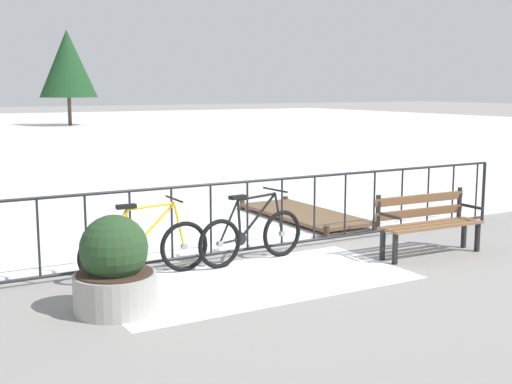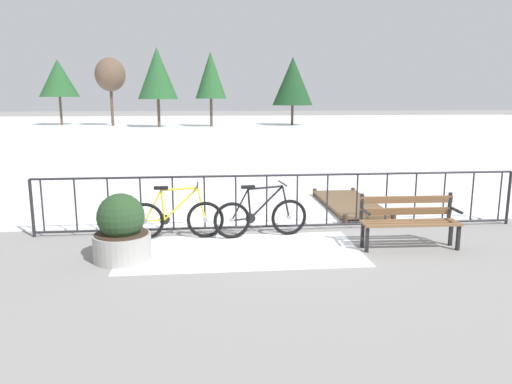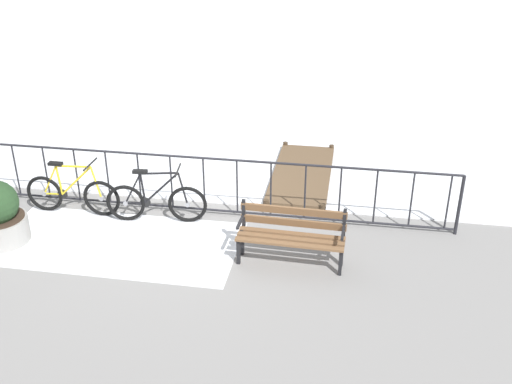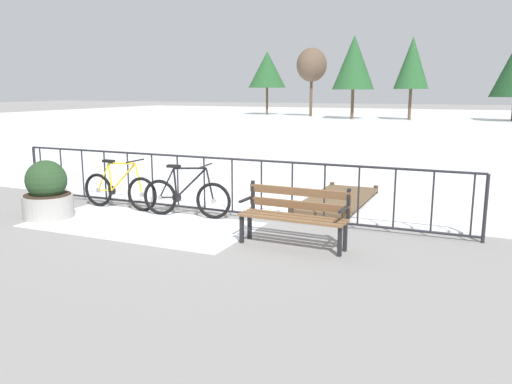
{
  "view_description": "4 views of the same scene",
  "coord_description": "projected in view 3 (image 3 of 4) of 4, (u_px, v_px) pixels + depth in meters",
  "views": [
    {
      "loc": [
        -4.86,
        -8.13,
        2.35
      ],
      "look_at": [
        -0.41,
        -0.45,
        0.97
      ],
      "focal_mm": 47.21,
      "sensor_mm": 36.0,
      "label": 1
    },
    {
      "loc": [
        -1.38,
        -8.81,
        2.47
      ],
      "look_at": [
        -0.55,
        -0.58,
        0.86
      ],
      "focal_mm": 34.19,
      "sensor_mm": 36.0,
      "label": 2
    },
    {
      "loc": [
        2.72,
        -9.03,
        5.05
      ],
      "look_at": [
        1.3,
        -0.68,
        0.84
      ],
      "focal_mm": 42.59,
      "sensor_mm": 36.0,
      "label": 3
    },
    {
      "loc": [
        4.4,
        -8.26,
        2.26
      ],
      "look_at": [
        0.93,
        -0.38,
        0.57
      ],
      "focal_mm": 36.34,
      "sensor_mm": 36.0,
      "label": 4
    }
  ],
  "objects": [
    {
      "name": "ground_plane",
      "position": [
        189.0,
        212.0,
        10.63
      ],
      "size": [
        160.0,
        160.0,
        0.0
      ],
      "primitive_type": "plane",
      "color": "gray"
    },
    {
      "name": "snow_patch",
      "position": [
        118.0,
        243.0,
        9.69
      ],
      "size": [
        3.87,
        1.92,
        0.01
      ],
      "primitive_type": "cube",
      "color": "white",
      "rests_on": "ground"
    },
    {
      "name": "railing_fence",
      "position": [
        188.0,
        183.0,
        10.38
      ],
      "size": [
        9.06,
        0.06,
        1.07
      ],
      "color": "#232328",
      "rests_on": "ground"
    },
    {
      "name": "bicycle_near_railing",
      "position": [
        156.0,
        202.0,
        10.18
      ],
      "size": [
        1.71,
        0.52,
        0.97
      ],
      "color": "black",
      "rests_on": "ground"
    },
    {
      "name": "bicycle_second",
      "position": [
        72.0,
        194.0,
        10.44
      ],
      "size": [
        1.71,
        0.52,
        0.97
      ],
      "color": "black",
      "rests_on": "ground"
    },
    {
      "name": "park_bench",
      "position": [
        292.0,
        231.0,
        9.01
      ],
      "size": [
        1.62,
        0.53,
        0.89
      ],
      "color": "brown",
      "rests_on": "ground"
    },
    {
      "name": "wooden_dock",
      "position": [
        302.0,
        174.0,
        11.78
      ],
      "size": [
        1.1,
        2.85,
        0.2
      ],
      "color": "brown",
      "rests_on": "ground"
    }
  ]
}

